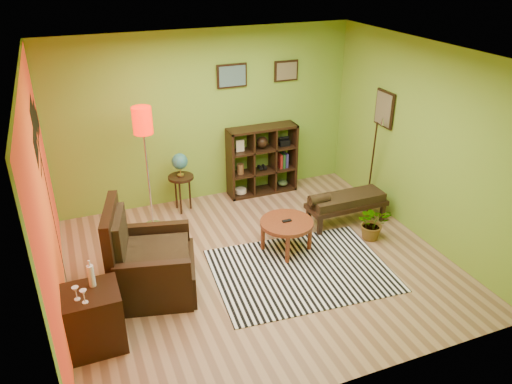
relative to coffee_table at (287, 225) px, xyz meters
name	(u,v)px	position (x,y,z in m)	size (l,w,h in m)	color
ground	(258,263)	(-0.50, -0.17, -0.40)	(5.00, 5.00, 0.00)	#A97F5B
room_shell	(251,140)	(-0.60, -0.16, 1.40)	(5.04, 4.54, 2.82)	#76A42E
zebra_rug	(301,270)	(-0.03, -0.55, -0.39)	(2.31, 1.70, 0.01)	white
coffee_table	(287,225)	(0.00, 0.00, 0.00)	(0.75, 0.75, 0.48)	maroon
armchair	(148,266)	(-1.98, -0.22, -0.03)	(1.19, 1.18, 1.20)	black
side_cabinet	(94,319)	(-2.70, -0.96, -0.04)	(0.59, 0.54, 1.02)	black
floor_lamp	(143,132)	(-1.63, 1.36, 1.15)	(0.29, 0.29, 1.90)	silver
globe_table	(180,168)	(-1.07, 1.71, 0.36)	(0.41, 0.41, 0.99)	black
cube_shelf	(263,160)	(0.41, 1.86, 0.20)	(1.20, 0.35, 1.20)	black
bench	(345,201)	(1.16, 0.36, -0.02)	(1.29, 0.46, 0.59)	black
potted_plant	(373,226)	(1.31, -0.19, -0.19)	(0.48, 0.53, 0.41)	#26661E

